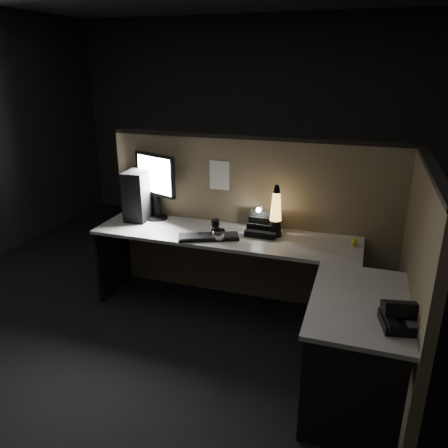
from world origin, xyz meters
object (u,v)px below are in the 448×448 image
(keyboard, at_px, (209,237))
(desk_phone, at_px, (404,317))
(monitor, at_px, (155,180))
(pc_tower, at_px, (141,193))
(lava_lamp, at_px, (276,215))

(keyboard, height_order, desk_phone, desk_phone)
(monitor, relative_size, desk_phone, 2.16)
(monitor, xyz_separation_m, desk_phone, (2.13, -1.22, -0.32))
(pc_tower, height_order, lava_lamp, pc_tower)
(lava_lamp, distance_m, desk_phone, 1.48)
(monitor, height_order, desk_phone, monitor)
(keyboard, bearing_deg, monitor, 129.53)
(lava_lamp, bearing_deg, desk_phone, -49.17)
(monitor, distance_m, keyboard, 0.81)
(keyboard, distance_m, desk_phone, 1.73)
(pc_tower, distance_m, lava_lamp, 1.32)
(keyboard, bearing_deg, pc_tower, 134.39)
(pc_tower, bearing_deg, keyboard, -27.05)
(monitor, height_order, lava_lamp, monitor)
(desk_phone, bearing_deg, lava_lamp, 119.60)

